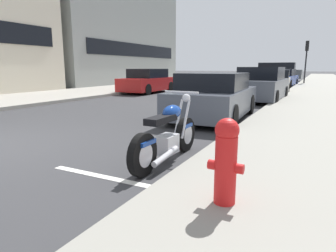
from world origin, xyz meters
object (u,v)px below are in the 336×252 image
parked_car_second_in_row (214,97)px  fire_hydrant (226,159)px  parked_car_far_down_curb (261,85)px  parked_car_mid_block (274,81)px  crossing_truck (277,71)px  traffic_signal_near_corner (307,53)px  car_opposite_curb (148,81)px  parked_car_behind_motorcycle (282,78)px  parked_motorcycle (168,136)px

parked_car_second_in_row → fire_hydrant: bearing=-163.5°
parked_car_far_down_curb → parked_car_mid_block: 5.81m
parked_car_second_in_row → parked_car_far_down_curb: size_ratio=0.98×
parked_car_second_in_row → crossing_truck: bearing=0.8°
fire_hydrant → traffic_signal_near_corner: (26.41, 0.41, 2.19)m
car_opposite_curb → traffic_signal_near_corner: 16.16m
crossing_truck → traffic_signal_near_corner: bearing=114.8°
parked_car_behind_motorcycle → traffic_signal_near_corner: size_ratio=1.30×
parked_car_mid_block → fire_hydrant: parked_car_mid_block is taller
crossing_truck → car_opposite_curb: size_ratio=1.29×
parked_motorcycle → car_opposite_curb: bearing=33.0°
parked_car_far_down_curb → traffic_signal_near_corner: (15.30, -1.14, 2.08)m
parked_car_behind_motorcycle → crossing_truck: bearing=13.5°
parked_motorcycle → fire_hydrant: 1.86m
parked_motorcycle → car_opposite_curb: 13.33m
parked_car_far_down_curb → fire_hydrant: bearing=-170.3°
car_opposite_curb → fire_hydrant: car_opposite_curb is taller
parked_car_behind_motorcycle → traffic_signal_near_corner: 4.55m
parked_car_far_down_curb → fire_hydrant: (-11.10, -1.56, -0.11)m
parked_car_second_in_row → parked_car_far_down_curb: 5.53m
car_opposite_curb → traffic_signal_near_corner: size_ratio=1.15×
crossing_truck → fire_hydrant: crossing_truck is taller
parked_car_second_in_row → parked_car_mid_block: size_ratio=0.95×
crossing_truck → traffic_signal_near_corner: traffic_signal_near_corner is taller
parked_car_second_in_row → crossing_truck: crossing_truck is taller
parked_motorcycle → parked_car_far_down_curb: 9.82m
parked_car_behind_motorcycle → traffic_signal_near_corner: traffic_signal_near_corner is taller
parked_car_second_in_row → car_opposite_curb: bearing=40.2°
parked_car_second_in_row → crossing_truck: size_ratio=0.78×
parked_car_far_down_curb → parked_car_mid_block: bearing=3.8°
parked_car_mid_block → crossing_truck: (16.62, 1.92, 0.41)m
parked_car_mid_block → parked_car_behind_motorcycle: parked_car_behind_motorcycle is taller
parked_car_second_in_row → parked_motorcycle: bearing=-174.3°
parked_car_mid_block → crossing_truck: crossing_truck is taller
crossing_truck → parked_motorcycle: bearing=94.4°
parked_motorcycle → traffic_signal_near_corner: size_ratio=0.56×
parked_car_far_down_curb → crossing_truck: (22.43, 2.13, 0.35)m
parked_car_second_in_row → parked_car_mid_block: bearing=-3.8°
car_opposite_curb → traffic_signal_near_corner: bearing=150.0°
parked_car_mid_block → fire_hydrant: size_ratio=5.04×
parked_car_far_down_curb → traffic_signal_near_corner: traffic_signal_near_corner is taller
crossing_truck → fire_hydrant: bearing=96.4°
parked_car_mid_block → car_opposite_curb: bearing=119.2°
parked_motorcycle → parked_car_second_in_row: bearing=9.1°
parked_car_behind_motorcycle → parked_motorcycle: bearing=-174.5°
crossing_truck → parked_car_mid_block: bearing=96.8°
parked_motorcycle → car_opposite_curb: (11.25, 7.13, 0.26)m
parked_car_second_in_row → car_opposite_curb: car_opposite_curb is taller
parked_car_behind_motorcycle → car_opposite_curb: (-10.13, 6.59, 0.04)m
parked_car_far_down_curb → parked_car_behind_motorcycle: parked_car_far_down_curb is taller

